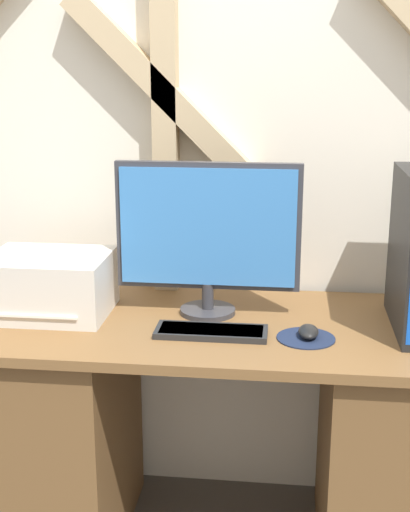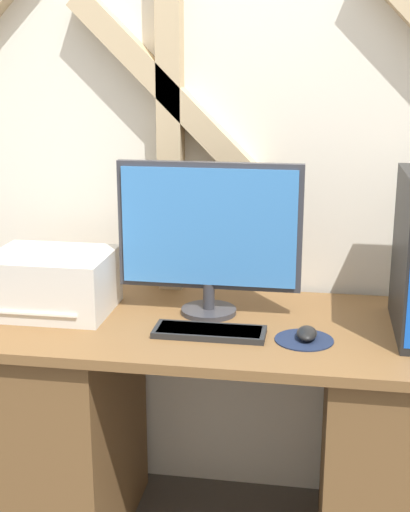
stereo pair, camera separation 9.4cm
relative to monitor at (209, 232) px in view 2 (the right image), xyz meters
The scene contains 7 objects.
wall_back 0.44m from the monitor, 82.36° to the left, with size 6.40×0.13×2.70m.
desk 0.65m from the monitor, 56.45° to the right, with size 1.51×0.67×0.79m.
monitor is the anchor object (origin of this frame).
keyboard 0.31m from the monitor, 80.43° to the right, with size 0.33×0.12×0.02m.
mousepad 0.44m from the monitor, 31.13° to the right, with size 0.17×0.17×0.00m.
mouse 0.43m from the monitor, 29.60° to the right, with size 0.06×0.10×0.03m.
printer 0.52m from the monitor, behind, with size 0.37×0.30×0.19m.
Camera 2 is at (0.28, -1.68, 1.56)m, focal length 50.00 mm.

